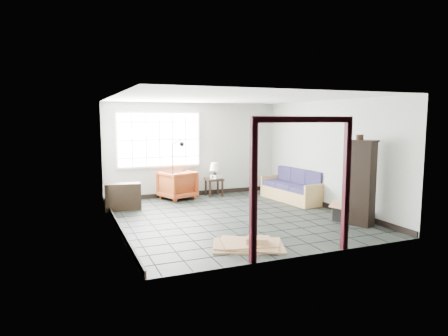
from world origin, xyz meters
name	(u,v)px	position (x,y,z in m)	size (l,w,h in m)	color
ground	(233,217)	(0.00, 0.00, 0.00)	(5.50, 5.50, 0.00)	black
room_shell	(233,141)	(0.00, 0.03, 1.68)	(5.02, 5.52, 2.61)	#A3A7A0
window_panel	(159,140)	(-1.00, 2.70, 1.60)	(2.32, 0.08, 1.52)	silver
doorway_trim	(303,169)	(0.00, -2.70, 1.38)	(1.80, 0.08, 2.20)	#3D0D15
futon_sofa	(294,189)	(2.21, 1.03, 0.30)	(0.94, 1.96, 0.84)	#AB804D
armchair	(177,183)	(-0.60, 2.40, 0.42)	(0.82, 0.77, 0.85)	#925015
side_table	(214,182)	(0.46, 2.40, 0.41)	(0.47, 0.47, 0.50)	black
table_lamp	(215,167)	(0.49, 2.40, 0.81)	(0.30, 0.30, 0.44)	black
projector	(216,176)	(0.53, 2.40, 0.55)	(0.34, 0.31, 0.10)	silver
floor_lamp	(177,167)	(-0.60, 2.38, 0.87)	(0.48, 0.30, 1.62)	black
console_shelf	(123,197)	(-2.15, 1.61, 0.32)	(0.86, 0.41, 0.64)	black
tall_shelf	(363,182)	(2.15, -1.62, 0.89)	(0.53, 0.58, 1.74)	black
pot	(360,137)	(2.07, -1.57, 1.79)	(0.18, 0.18, 0.11)	black
open_box	(346,213)	(2.12, -1.21, 0.16)	(0.87, 0.62, 0.45)	#996A4A
cardboard_pile	(250,244)	(-0.56, -2.00, 0.05)	(1.43, 1.23, 0.17)	#996A4A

